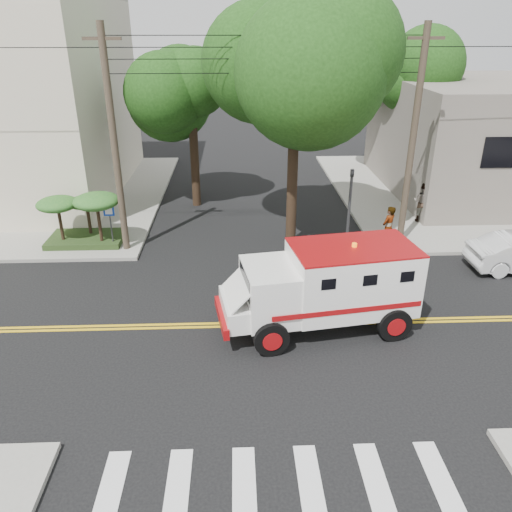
{
  "coord_description": "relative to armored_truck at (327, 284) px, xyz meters",
  "views": [
    {
      "loc": [
        -0.86,
        -13.75,
        8.85
      ],
      "look_at": [
        -0.22,
        1.83,
        1.6
      ],
      "focal_mm": 35.0,
      "sensor_mm": 36.0,
      "label": 1
    }
  ],
  "objects": [
    {
      "name": "ground",
      "position": [
        -1.9,
        0.23,
        -1.57
      ],
      "size": [
        100.0,
        100.0,
        0.0
      ],
      "primitive_type": "plane",
      "color": "black",
      "rests_on": "ground"
    },
    {
      "name": "utility_pole_left",
      "position": [
        -7.5,
        6.23,
        2.93
      ],
      "size": [
        0.28,
        0.28,
        9.0
      ],
      "primitive_type": "cylinder",
      "color": "#382D23",
      "rests_on": "ground"
    },
    {
      "name": "utility_pole_right",
      "position": [
        4.4,
        6.43,
        2.93
      ],
      "size": [
        0.28,
        0.28,
        9.0
      ],
      "primitive_type": "cylinder",
      "color": "#382D23",
      "rests_on": "ground"
    },
    {
      "name": "tree_main",
      "position": [
        0.03,
        6.44,
        5.63
      ],
      "size": [
        6.08,
        5.7,
        9.85
      ],
      "color": "black",
      "rests_on": "ground"
    },
    {
      "name": "tree_right",
      "position": [
        6.94,
        16.0,
        4.52
      ],
      "size": [
        4.8,
        4.5,
        8.2
      ],
      "color": "black",
      "rests_on": "ground"
    },
    {
      "name": "palm_planter",
      "position": [
        -9.34,
        6.85,
        0.08
      ],
      "size": [
        3.52,
        2.63,
        2.36
      ],
      "color": "#1E3314",
      "rests_on": "sidewalk_nw"
    },
    {
      "name": "armored_truck",
      "position": [
        0.0,
        0.0,
        0.0
      ],
      "size": [
        6.33,
        3.21,
        2.76
      ],
      "rotation": [
        0.0,
        0.0,
        0.16
      ],
      "color": "white",
      "rests_on": "ground"
    },
    {
      "name": "sidewalk_nw",
      "position": [
        -15.4,
        13.73,
        -1.5
      ],
      "size": [
        17.0,
        17.0,
        0.15
      ],
      "primitive_type": "cube",
      "color": "gray",
      "rests_on": "ground"
    },
    {
      "name": "sidewalk_ne",
      "position": [
        11.6,
        13.73,
        -1.5
      ],
      "size": [
        17.0,
        17.0,
        0.15
      ],
      "primitive_type": "cube",
      "color": "gray",
      "rests_on": "ground"
    },
    {
      "name": "pedestrian_a",
      "position": [
        3.6,
        5.73,
        -0.48
      ],
      "size": [
        0.82,
        0.79,
        1.89
      ],
      "primitive_type": "imported",
      "rotation": [
        0.0,
        0.0,
        3.83
      ],
      "color": "gray",
      "rests_on": "sidewalk_ne"
    },
    {
      "name": "tree_left",
      "position": [
        -4.58,
        12.01,
        4.16
      ],
      "size": [
        4.48,
        4.2,
        7.7
      ],
      "color": "black",
      "rests_on": "ground"
    },
    {
      "name": "pedestrian_b",
      "position": [
        6.17,
        8.92,
        -0.46
      ],
      "size": [
        1.18,
        1.16,
        1.92
      ],
      "primitive_type": "imported",
      "rotation": [
        0.0,
        0.0,
        2.44
      ],
      "color": "gray",
      "rests_on": "sidewalk_ne"
    },
    {
      "name": "traffic_signal",
      "position": [
        1.9,
        5.83,
        0.66
      ],
      "size": [
        0.15,
        0.18,
        3.6
      ],
      "color": "#3F3F42",
      "rests_on": "ground"
    },
    {
      "name": "accessibility_sign",
      "position": [
        -8.1,
        6.4,
        -0.2
      ],
      "size": [
        0.45,
        0.1,
        2.02
      ],
      "color": "#3F3F42",
      "rests_on": "ground"
    }
  ]
}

